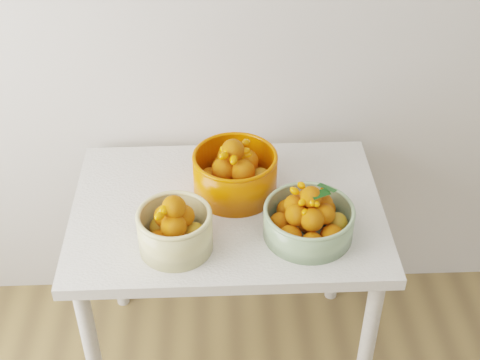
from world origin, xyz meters
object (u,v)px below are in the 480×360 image
Objects in this scene: bowl_cream at (175,229)px; bowl_green at (309,219)px; bowl_orange at (235,172)px; table at (228,228)px.

bowl_cream reaches higher than bowl_green.
bowl_green is at bearing -45.74° from bowl_orange.
bowl_orange is (-0.21, 0.22, 0.02)m from bowl_green.
bowl_orange is (0.19, 0.26, 0.01)m from bowl_cream.
bowl_orange is (0.03, 0.08, 0.17)m from table.
table is 3.10× the size of bowl_green.
bowl_green is (0.24, -0.14, 0.16)m from table.
bowl_cream is 0.32m from bowl_orange.
table is at bearing 49.66° from bowl_cream.
bowl_cream reaches higher than table.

